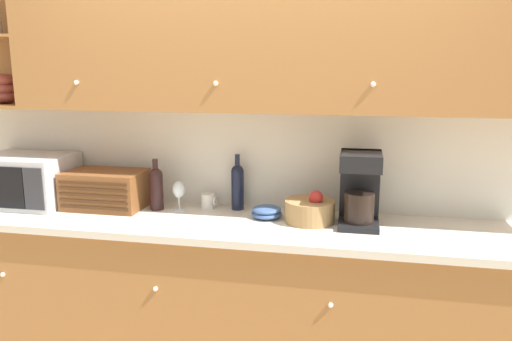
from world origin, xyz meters
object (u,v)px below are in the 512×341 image
object	(u,v)px
microwave	(26,180)
bowl_stack_on_counter	(267,212)
wine_bottle	(156,187)
coffee_maker	(360,187)
mug	(208,201)
wine_glass	(179,191)
fruit_basket	(310,210)
bread_box	(106,189)
second_wine_bottle	(238,185)

from	to	relation	value
microwave	bowl_stack_on_counter	distance (m)	1.49
wine_bottle	coffee_maker	bearing A→B (deg)	-2.81
mug	coffee_maker	xyz separation A→B (m)	(0.87, -0.14, 0.16)
wine_glass	mug	size ratio (longest dim) A/B	1.94
bowl_stack_on_counter	coffee_maker	world-z (taller)	coffee_maker
mug	microwave	bearing A→B (deg)	-173.58
fruit_basket	wine_bottle	bearing A→B (deg)	175.94
wine_bottle	mug	size ratio (longest dim) A/B	3.37
coffee_maker	microwave	bearing A→B (deg)	179.71
wine_glass	fruit_basket	bearing A→B (deg)	-5.50
bread_box	coffee_maker	distance (m)	1.48
bread_box	wine_glass	world-z (taller)	bread_box
microwave	fruit_basket	world-z (taller)	microwave
wine_glass	bowl_stack_on_counter	distance (m)	0.54
wine_glass	mug	distance (m)	0.19
bread_box	wine_bottle	xyz separation A→B (m)	(0.31, 0.03, 0.03)
microwave	wine_bottle	distance (m)	0.82
bowl_stack_on_counter	fruit_basket	world-z (taller)	fruit_basket
coffee_maker	mug	bearing A→B (deg)	171.21
bread_box	fruit_basket	world-z (taller)	bread_box
mug	coffee_maker	world-z (taller)	coffee_maker
mug	fruit_basket	xyz separation A→B (m)	(0.62, -0.14, 0.02)
bread_box	fruit_basket	distance (m)	1.22
fruit_basket	microwave	bearing A→B (deg)	179.43
fruit_basket	coffee_maker	size ratio (longest dim) A/B	0.69
microwave	wine_glass	bearing A→B (deg)	3.42
second_wine_bottle	wine_glass	bearing A→B (deg)	-164.82
bowl_stack_on_counter	bread_box	bearing A→B (deg)	179.15
wine_glass	second_wine_bottle	bearing A→B (deg)	15.18
fruit_basket	wine_glass	bearing A→B (deg)	174.50
fruit_basket	bread_box	bearing A→B (deg)	178.15
bread_box	fruit_basket	size ratio (longest dim) A/B	1.70
wine_glass	wine_bottle	bearing A→B (deg)	-175.85
wine_glass	second_wine_bottle	distance (m)	0.34
wine_glass	coffee_maker	xyz separation A→B (m)	(1.03, -0.07, 0.08)
microwave	bowl_stack_on_counter	bearing A→B (deg)	0.29
wine_bottle	bowl_stack_on_counter	size ratio (longest dim) A/B	1.76
mug	wine_glass	bearing A→B (deg)	-156.55
bread_box	wine_bottle	size ratio (longest dim) A/B	1.51
bread_box	bowl_stack_on_counter	world-z (taller)	bread_box
microwave	wine_glass	world-z (taller)	microwave
microwave	second_wine_bottle	bearing A→B (deg)	6.51
microwave	bread_box	size ratio (longest dim) A/B	1.17
wine_bottle	fruit_basket	distance (m)	0.91
microwave	mug	xyz separation A→B (m)	(1.11, 0.13, -0.11)
wine_glass	fruit_basket	size ratio (longest dim) A/B	0.64
second_wine_bottle	coffee_maker	bearing A→B (deg)	-12.63
wine_bottle	wine_glass	xyz separation A→B (m)	(0.14, 0.01, -0.02)
wine_bottle	coffee_maker	xyz separation A→B (m)	(1.17, -0.06, 0.07)
bread_box	bowl_stack_on_counter	xyz separation A→B (m)	(0.97, -0.01, -0.08)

